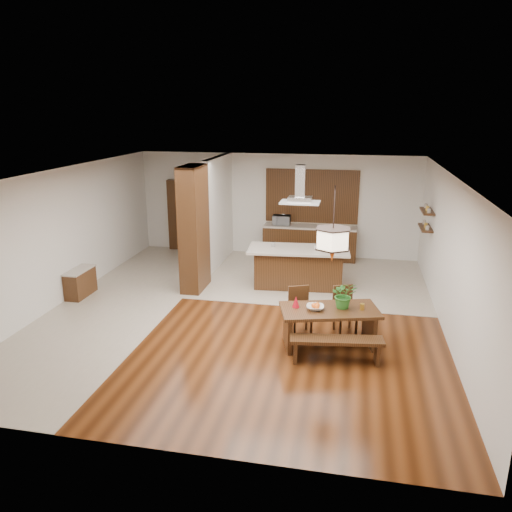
% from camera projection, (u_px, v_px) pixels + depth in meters
% --- Properties ---
extents(room_shell, '(9.00, 9.04, 2.92)m').
position_uv_depth(room_shell, '(241.00, 216.00, 9.89)').
color(room_shell, '#3A1B0A').
rests_on(room_shell, ground).
extents(tile_hallway, '(2.50, 9.00, 0.01)m').
position_uv_depth(tile_hallway, '(121.00, 302.00, 11.00)').
color(tile_hallway, '#B8AB99').
rests_on(tile_hallway, ground).
extents(tile_kitchen, '(5.50, 4.00, 0.01)m').
position_uv_depth(tile_kitchen, '(312.00, 278.00, 12.59)').
color(tile_kitchen, '#B8AB99').
rests_on(tile_kitchen, ground).
extents(soffit_band, '(8.00, 9.00, 0.02)m').
position_uv_depth(soffit_band, '(241.00, 174.00, 9.66)').
color(soffit_band, '#39210E').
rests_on(soffit_band, room_shell).
extents(partition_pier, '(0.45, 1.00, 2.90)m').
position_uv_depth(partition_pier, '(194.00, 229.00, 11.46)').
color(partition_pier, black).
rests_on(partition_pier, ground).
extents(partition_stub, '(0.18, 2.40, 2.90)m').
position_uv_depth(partition_stub, '(218.00, 211.00, 13.43)').
color(partition_stub, silver).
rests_on(partition_stub, ground).
extents(hallway_console, '(0.37, 0.88, 0.63)m').
position_uv_depth(hallway_console, '(80.00, 283.00, 11.30)').
color(hallway_console, black).
rests_on(hallway_console, ground).
extents(hallway_doorway, '(1.10, 0.20, 2.10)m').
position_uv_depth(hallway_doorway, '(187.00, 216.00, 14.83)').
color(hallway_doorway, black).
rests_on(hallway_doorway, ground).
extents(rear_counter, '(2.60, 0.62, 0.95)m').
position_uv_depth(rear_counter, '(310.00, 242.00, 14.10)').
color(rear_counter, black).
rests_on(rear_counter, ground).
extents(kitchen_window, '(2.60, 0.08, 1.50)m').
position_uv_depth(kitchen_window, '(312.00, 196.00, 13.98)').
color(kitchen_window, '#96582D').
rests_on(kitchen_window, room_shell).
extents(shelf_lower, '(0.26, 0.90, 0.04)m').
position_uv_depth(shelf_lower, '(425.00, 228.00, 11.79)').
color(shelf_lower, black).
rests_on(shelf_lower, room_shell).
extents(shelf_upper, '(0.26, 0.90, 0.04)m').
position_uv_depth(shelf_upper, '(427.00, 211.00, 11.68)').
color(shelf_upper, black).
rests_on(shelf_upper, room_shell).
extents(dining_table, '(1.88, 1.28, 0.71)m').
position_uv_depth(dining_table, '(329.00, 319.00, 8.86)').
color(dining_table, black).
rests_on(dining_table, ground).
extents(dining_bench, '(1.59, 0.55, 0.44)m').
position_uv_depth(dining_bench, '(336.00, 350.00, 8.36)').
color(dining_bench, black).
rests_on(dining_bench, ground).
extents(dining_chair_left, '(0.52, 0.52, 0.90)m').
position_uv_depth(dining_chair_left, '(301.00, 312.00, 9.36)').
color(dining_chair_left, black).
rests_on(dining_chair_left, ground).
extents(dining_chair_right, '(0.52, 0.52, 0.90)m').
position_uv_depth(dining_chair_right, '(346.00, 310.00, 9.41)').
color(dining_chair_right, black).
rests_on(dining_chair_right, ground).
extents(pendant_lantern, '(0.64, 0.64, 1.31)m').
position_uv_depth(pendant_lantern, '(333.00, 224.00, 8.37)').
color(pendant_lantern, '#FEE7C2').
rests_on(pendant_lantern, room_shell).
extents(foliage_plant, '(0.52, 0.47, 0.49)m').
position_uv_depth(foliage_plant, '(344.00, 295.00, 8.78)').
color(foliage_plant, '#2C7226').
rests_on(foliage_plant, dining_table).
extents(fruit_bowl, '(0.34, 0.34, 0.08)m').
position_uv_depth(fruit_bowl, '(315.00, 307.00, 8.77)').
color(fruit_bowl, beige).
rests_on(fruit_bowl, dining_table).
extents(napkin_cone, '(0.16, 0.16, 0.20)m').
position_uv_depth(napkin_cone, '(296.00, 302.00, 8.85)').
color(napkin_cone, '#AD0C19').
rests_on(napkin_cone, dining_table).
extents(gold_ornament, '(0.10, 0.10, 0.11)m').
position_uv_depth(gold_ornament, '(362.00, 307.00, 8.76)').
color(gold_ornament, gold).
rests_on(gold_ornament, dining_table).
extents(kitchen_island, '(2.42, 1.21, 0.97)m').
position_uv_depth(kitchen_island, '(298.00, 267.00, 11.83)').
color(kitchen_island, black).
rests_on(kitchen_island, ground).
extents(range_hood, '(0.90, 0.55, 0.87)m').
position_uv_depth(range_hood, '(300.00, 184.00, 11.27)').
color(range_hood, silver).
rests_on(range_hood, room_shell).
extents(island_cup, '(0.14, 0.14, 0.10)m').
position_uv_depth(island_cup, '(317.00, 248.00, 11.49)').
color(island_cup, silver).
rests_on(island_cup, kitchen_island).
extents(microwave, '(0.50, 0.35, 0.27)m').
position_uv_depth(microwave, '(281.00, 220.00, 14.06)').
color(microwave, '#AFB2B6').
rests_on(microwave, rear_counter).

